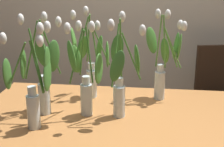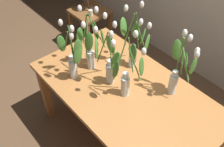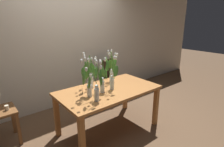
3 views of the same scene
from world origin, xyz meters
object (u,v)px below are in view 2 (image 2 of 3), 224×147
at_px(dining_table, 125,97).
at_px(tulip_vase_3, 91,46).
at_px(tulip_vase_1, 180,71).
at_px(tulip_vase_2, 127,75).
at_px(tulip_vase_4, 109,62).
at_px(side_table, 90,18).
at_px(tulip_vase_0, 72,59).
at_px(tulip_vase_5, 135,44).
at_px(pillar_candle, 91,13).

bearing_deg(dining_table, tulip_vase_3, -174.46).
xyz_separation_m(tulip_vase_1, tulip_vase_3, (-0.68, -0.32, -0.00)).
distance_m(tulip_vase_2, tulip_vase_4, 0.21).
bearing_deg(tulip_vase_4, side_table, 149.67).
relative_size(tulip_vase_0, tulip_vase_3, 0.97).
height_order(tulip_vase_4, tulip_vase_5, tulip_vase_5).
bearing_deg(tulip_vase_0, pillar_candle, 137.25).
xyz_separation_m(tulip_vase_0, tulip_vase_5, (0.21, 0.50, 0.02)).
relative_size(tulip_vase_3, pillar_candle, 7.65).
height_order(side_table, pillar_candle, pillar_candle).
relative_size(tulip_vase_3, tulip_vase_4, 1.06).
relative_size(dining_table, pillar_candle, 21.33).
relative_size(tulip_vase_0, tulip_vase_5, 0.97).
bearing_deg(tulip_vase_5, dining_table, -56.02).
relative_size(tulip_vase_5, side_table, 1.04).
bearing_deg(tulip_vase_5, tulip_vase_1, 2.17).
bearing_deg(tulip_vase_3, pillar_candle, 143.95).
relative_size(tulip_vase_2, pillar_candle, 7.78).
bearing_deg(tulip_vase_1, tulip_vase_2, -127.47).
relative_size(dining_table, tulip_vase_5, 2.79).
bearing_deg(tulip_vase_4, tulip_vase_0, -139.02).
xyz_separation_m(tulip_vase_0, side_table, (-1.07, 0.96, -0.51)).
height_order(tulip_vase_5, pillar_candle, tulip_vase_5).
bearing_deg(dining_table, tulip_vase_4, -167.00).
height_order(tulip_vase_1, tulip_vase_5, tulip_vase_5).
bearing_deg(tulip_vase_3, tulip_vase_1, 25.12).
relative_size(tulip_vase_4, side_table, 0.98).
xyz_separation_m(dining_table, tulip_vase_0, (-0.39, -0.23, 0.30)).
relative_size(tulip_vase_1, tulip_vase_2, 0.97).
bearing_deg(pillar_candle, tulip_vase_1, -13.11).
relative_size(dining_table, tulip_vase_0, 2.87).
bearing_deg(tulip_vase_0, tulip_vase_1, 37.34).
distance_m(tulip_vase_1, side_table, 1.88).
height_order(tulip_vase_2, tulip_vase_3, tulip_vase_2).
xyz_separation_m(dining_table, tulip_vase_1, (0.29, 0.28, 0.33)).
bearing_deg(tulip_vase_1, dining_table, -135.54).
bearing_deg(tulip_vase_2, tulip_vase_1, 52.53).
height_order(tulip_vase_3, tulip_vase_5, same).
height_order(tulip_vase_1, pillar_candle, tulip_vase_1).
bearing_deg(dining_table, tulip_vase_1, 44.46).
distance_m(dining_table, tulip_vase_0, 0.54).
relative_size(tulip_vase_5, pillar_candle, 7.66).
distance_m(side_table, pillar_candle, 0.20).
relative_size(dining_table, tulip_vase_1, 2.82).
bearing_deg(tulip_vase_1, side_table, 165.79).
distance_m(tulip_vase_2, side_table, 1.77).
relative_size(tulip_vase_1, pillar_candle, 7.57).
bearing_deg(tulip_vase_3, tulip_vase_4, 0.19).
height_order(tulip_vase_3, pillar_candle, tulip_vase_3).
relative_size(tulip_vase_3, tulip_vase_5, 1.00).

